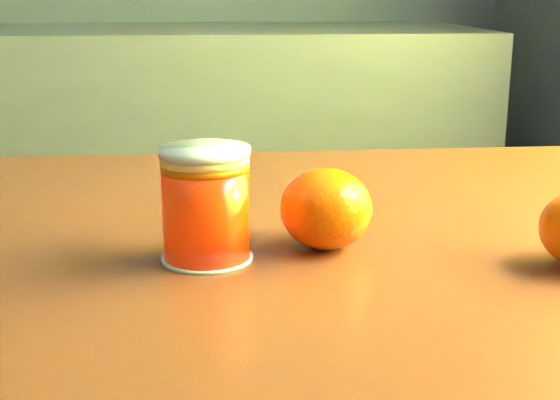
{
  "coord_description": "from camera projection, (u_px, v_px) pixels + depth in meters",
  "views": [
    {
      "loc": [
        0.89,
        -0.57,
        1.01
      ],
      "look_at": [
        0.94,
        0.02,
        0.84
      ],
      "focal_mm": 50.0,
      "sensor_mm": 36.0,
      "label": 1
    }
  ],
  "objects": [
    {
      "name": "orange_front",
      "position": [
        326.0,
        209.0,
        0.63
      ],
      "size": [
        0.1,
        0.1,
        0.07
      ],
      "primitive_type": "ellipsoid",
      "rotation": [
        0.0,
        0.0,
        0.32
      ],
      "color": "#DE4D04",
      "rests_on": "table"
    },
    {
      "name": "table",
      "position": [
        389.0,
        350.0,
        0.69
      ],
      "size": [
        1.06,
        0.75,
        0.8
      ],
      "rotation": [
        0.0,
        0.0,
        -0.0
      ],
      "color": "brown",
      "rests_on": "ground"
    },
    {
      "name": "juice_glass",
      "position": [
        206.0,
        205.0,
        0.6
      ],
      "size": [
        0.07,
        0.07,
        0.09
      ],
      "rotation": [
        0.0,
        0.0,
        0.38
      ],
      "color": "#F72B04",
      "rests_on": "table"
    }
  ]
}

